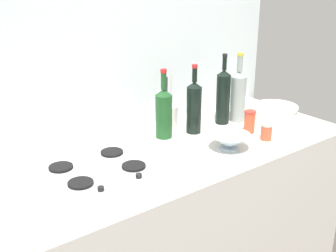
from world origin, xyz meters
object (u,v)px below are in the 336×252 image
(wine_bottle_mid_right, at_px, (194,106))
(utensil_crock, at_px, (168,115))
(condiment_jar_rear, at_px, (266,131))
(stovetop_hob, at_px, (98,170))
(wine_bottle_leftmost, at_px, (164,112))
(mixing_bowl, at_px, (230,141))
(condiment_jar_front, at_px, (250,122))
(plate_stack, at_px, (275,111))
(wine_bottle_mid_left, at_px, (223,96))
(wine_bottle_rightmost, at_px, (238,95))
(butter_dish, at_px, (182,149))

(wine_bottle_mid_right, height_order, utensil_crock, wine_bottle_mid_right)
(wine_bottle_mid_right, bearing_deg, condiment_jar_rear, -53.66)
(stovetop_hob, height_order, wine_bottle_leftmost, wine_bottle_leftmost)
(stovetop_hob, relative_size, mixing_bowl, 2.53)
(stovetop_hob, xyz_separation_m, condiment_jar_front, (0.81, -0.06, 0.04))
(mixing_bowl, relative_size, condiment_jar_rear, 2.27)
(wine_bottle_mid_right, bearing_deg, plate_stack, -10.99)
(wine_bottle_leftmost, bearing_deg, wine_bottle_mid_right, -14.44)
(plate_stack, xyz_separation_m, wine_bottle_leftmost, (-0.65, 0.14, 0.09))
(wine_bottle_leftmost, height_order, wine_bottle_mid_left, wine_bottle_mid_left)
(wine_bottle_rightmost, xyz_separation_m, utensil_crock, (-0.34, 0.15, -0.08))
(wine_bottle_mid_left, bearing_deg, utensil_crock, 152.41)
(wine_bottle_rightmost, bearing_deg, butter_dish, -161.65)
(wine_bottle_leftmost, distance_m, wine_bottle_mid_left, 0.36)
(stovetop_hob, height_order, butter_dish, butter_dish)
(utensil_crock, bearing_deg, butter_dish, -118.64)
(utensil_crock, height_order, condiment_jar_front, utensil_crock)
(wine_bottle_rightmost, distance_m, utensil_crock, 0.38)
(stovetop_hob, height_order, utensil_crock, utensil_crock)
(utensil_crock, xyz_separation_m, condiment_jar_rear, (0.26, -0.43, -0.02))
(wine_bottle_mid_right, xyz_separation_m, wine_bottle_rightmost, (0.29, -0.01, 0.01))
(stovetop_hob, height_order, mixing_bowl, mixing_bowl)
(wine_bottle_mid_left, xyz_separation_m, butter_dish, (-0.43, -0.19, -0.12))
(stovetop_hob, bearing_deg, butter_dish, -11.81)
(wine_bottle_rightmost, bearing_deg, mixing_bowl, -140.67)
(butter_dish, bearing_deg, mixing_bowl, -19.77)
(condiment_jar_front, bearing_deg, utensil_crock, 130.48)
(plate_stack, xyz_separation_m, condiment_jar_front, (-0.28, -0.07, 0.02))
(wine_bottle_leftmost, relative_size, wine_bottle_rightmost, 0.92)
(stovetop_hob, bearing_deg, condiment_jar_rear, -12.50)
(wine_bottle_leftmost, bearing_deg, mixing_bowl, -64.48)
(plate_stack, height_order, wine_bottle_leftmost, wine_bottle_leftmost)
(butter_dish, relative_size, condiment_jar_front, 1.26)
(mixing_bowl, bearing_deg, wine_bottle_mid_left, 51.37)
(condiment_jar_front, bearing_deg, stovetop_hob, 175.53)
(wine_bottle_leftmost, bearing_deg, condiment_jar_front, -29.35)
(utensil_crock, distance_m, condiment_jar_front, 0.41)
(wine_bottle_mid_left, height_order, condiment_jar_front, wine_bottle_mid_left)
(utensil_crock, relative_size, condiment_jar_rear, 3.36)
(wine_bottle_mid_right, distance_m, condiment_jar_rear, 0.36)
(plate_stack, xyz_separation_m, utensil_crock, (-0.54, 0.24, 0.03))
(stovetop_hob, xyz_separation_m, wine_bottle_mid_right, (0.60, 0.11, 0.12))
(mixing_bowl, xyz_separation_m, condiment_jar_front, (0.23, 0.09, 0.02))
(wine_bottle_leftmost, bearing_deg, plate_stack, -11.81)
(wine_bottle_leftmost, xyz_separation_m, condiment_jar_front, (0.37, -0.21, -0.07))
(plate_stack, height_order, wine_bottle_mid_left, wine_bottle_mid_left)
(mixing_bowl, bearing_deg, condiment_jar_front, 21.78)
(mixing_bowl, bearing_deg, wine_bottle_rightmost, 39.33)
(wine_bottle_mid_left, bearing_deg, mixing_bowl, -128.63)
(mixing_bowl, bearing_deg, plate_stack, 17.96)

